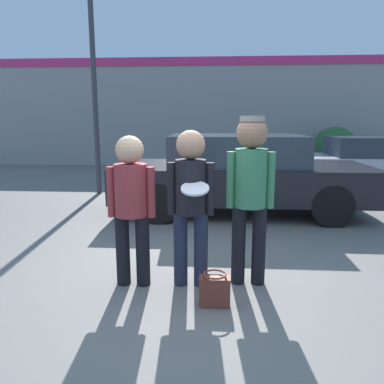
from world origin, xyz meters
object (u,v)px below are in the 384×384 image
Objects in this scene: person_middle_with_frisbee at (191,196)px; parked_car_far at (377,161)px; street_lamp at (99,10)px; shrub at (334,149)px; person_right at (250,184)px; person_left at (131,199)px; handbag at (215,290)px; parked_car_near at (240,174)px.

person_middle_with_frisbee is 0.37× the size of parked_car_far.
shrub is (6.74, 4.56, -3.41)m from street_lamp.
person_right is at bearing -111.41° from shrub.
street_lamp is 4.56× the size of shrub.
person_middle_with_frisbee is 0.92× the size of person_right.
handbag is at bearing -25.39° from person_left.
person_left is 10.78m from shrub.
parked_car_near is 4.99m from parked_car_far.
shrub reaches higher than handbag.
handbag is at bearing -63.79° from street_lamp.
shrub is at bearing 68.59° from person_right.
person_middle_with_frisbee is 1.10× the size of shrub.
person_right is 6.51m from street_lamp.
person_left is at bearing -128.54° from parked_car_far.
street_lamp reaches higher than person_middle_with_frisbee.
parked_car_near is at bearing 83.25° from handbag.
street_lamp is at bearing 115.84° from person_middle_with_frisbee.
street_lamp is at bearing -167.88° from parked_car_far.
person_left is 0.34× the size of parked_car_near.
street_lamp is at bearing 121.84° from person_right.
person_middle_with_frisbee is at bearing 3.00° from person_left.
person_right reaches higher than shrub.
street_lamp is (-6.95, -1.49, 3.49)m from parked_car_far.
person_middle_with_frisbee is at bearing -125.12° from parked_car_far.
person_right is 0.40× the size of parked_car_far.
person_middle_with_frisbee is 6.36m from street_lamp.
person_left is 0.63m from person_middle_with_frisbee.
person_right is 1.20× the size of shrub.
person_middle_with_frisbee is at bearing -172.37° from person_right.
parked_car_near is (0.08, 3.19, -0.35)m from person_right.
shrub is at bearing 67.84° from handbag.
shrub reaches higher than parked_car_near.
person_middle_with_frisbee is 7.90m from parked_car_far.
shrub is at bearing 59.91° from parked_car_near.
parked_car_near reaches higher than parked_car_far.
handbag is at bearing -96.75° from parked_car_near.
shrub is 10.80m from handbag.
person_right is 3.21m from parked_car_near.
parked_car_near is (1.34, 3.31, -0.19)m from person_left.
person_right is (0.63, 0.08, 0.12)m from person_middle_with_frisbee.
person_left is 1.27m from person_right.
person_left is at bearing -111.98° from parked_car_near.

